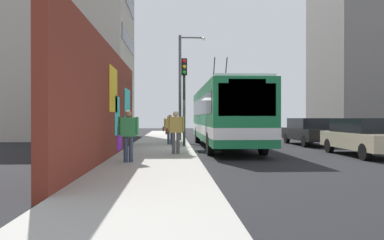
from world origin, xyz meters
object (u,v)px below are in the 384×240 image
(pedestrian_at_curb, at_px, (176,129))
(pedestrian_midblock, at_px, (170,127))
(parked_car_black, at_px, (308,131))
(parked_car_champagne, at_px, (363,136))
(pedestrian_near_wall, at_px, (128,132))
(traffic_light, at_px, (184,87))
(city_bus, at_px, (224,114))
(street_lamp, at_px, (183,80))

(pedestrian_at_curb, height_order, pedestrian_midblock, pedestrian_at_curb)
(parked_car_black, xyz_separation_m, pedestrian_at_curb, (-6.48, 7.82, 0.33))
(parked_car_champagne, bearing_deg, pedestrian_near_wall, 107.12)
(parked_car_black, relative_size, traffic_light, 1.09)
(city_bus, bearing_deg, parked_car_champagne, -131.67)
(parked_car_black, bearing_deg, traffic_light, 109.36)
(pedestrian_near_wall, bearing_deg, parked_car_black, -45.56)
(parked_car_black, bearing_deg, city_bus, 107.99)
(traffic_light, relative_size, street_lamp, 0.65)
(pedestrian_at_curb, bearing_deg, parked_car_champagne, -88.83)
(pedestrian_midblock, bearing_deg, city_bus, -99.00)
(pedestrian_midblock, bearing_deg, pedestrian_near_wall, 170.72)
(city_bus, distance_m, parked_car_champagne, 7.03)
(parked_car_champagne, relative_size, pedestrian_midblock, 2.97)
(parked_car_champagne, height_order, traffic_light, traffic_light)
(city_bus, relative_size, parked_car_champagne, 2.61)
(pedestrian_near_wall, relative_size, traffic_light, 0.38)
(street_lamp, bearing_deg, parked_car_champagne, -141.42)
(parked_car_champagne, bearing_deg, parked_car_black, -0.00)
(parked_car_black, relative_size, pedestrian_near_wall, 2.89)
(parked_car_champagne, xyz_separation_m, pedestrian_near_wall, (-2.89, 9.39, 0.31))
(pedestrian_near_wall, height_order, traffic_light, traffic_light)
(pedestrian_at_curb, relative_size, traffic_light, 0.39)
(pedestrian_midblock, xyz_separation_m, traffic_light, (-1.35, -0.74, 2.05))
(city_bus, relative_size, pedestrian_midblock, 7.73)
(parked_car_black, distance_m, pedestrian_near_wall, 13.16)
(city_bus, xyz_separation_m, pedestrian_midblock, (0.46, 2.89, -0.73))
(parked_car_champagne, relative_size, traffic_light, 1.07)
(parked_car_black, relative_size, street_lamp, 0.72)
(pedestrian_near_wall, xyz_separation_m, street_lamp, (11.99, -2.13, 2.91))
(city_bus, distance_m, street_lamp, 5.41)
(city_bus, distance_m, pedestrian_at_curb, 5.50)
(traffic_light, height_order, street_lamp, street_lamp)
(parked_car_champagne, relative_size, street_lamp, 0.70)
(city_bus, relative_size, pedestrian_at_curb, 7.24)
(parked_car_champagne, height_order, pedestrian_near_wall, pedestrian_near_wall)
(parked_car_champagne, bearing_deg, pedestrian_at_curb, 91.17)
(parked_car_black, height_order, street_lamp, street_lamp)
(pedestrian_at_curb, bearing_deg, pedestrian_near_wall, 150.14)
(parked_car_black, distance_m, traffic_light, 8.12)
(parked_car_black, bearing_deg, pedestrian_midblock, 98.66)
(pedestrian_near_wall, relative_size, street_lamp, 0.25)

